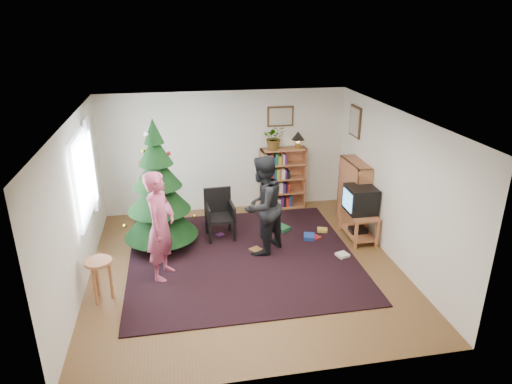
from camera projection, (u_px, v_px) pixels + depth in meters
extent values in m
plane|color=brown|center=(245.00, 266.00, 7.57)|extent=(5.00, 5.00, 0.00)
plane|color=white|center=(243.00, 117.00, 6.65)|extent=(5.00, 5.00, 0.00)
cube|color=silver|center=(225.00, 152.00, 9.40)|extent=(5.00, 0.02, 2.50)
cube|color=silver|center=(281.00, 284.00, 4.82)|extent=(5.00, 0.02, 2.50)
cube|color=silver|center=(76.00, 208.00, 6.69)|extent=(0.02, 5.00, 2.50)
cube|color=silver|center=(394.00, 186.00, 7.53)|extent=(0.02, 5.00, 2.50)
cube|color=black|center=(242.00, 257.00, 7.84)|extent=(3.80, 3.60, 0.02)
cube|color=silver|center=(83.00, 178.00, 7.15)|extent=(0.04, 1.20, 1.40)
cube|color=white|center=(92.00, 165.00, 7.80)|extent=(0.06, 0.35, 1.60)
cube|color=#4C3319|center=(280.00, 116.00, 9.31)|extent=(0.55, 0.03, 0.42)
cube|color=beige|center=(280.00, 116.00, 9.31)|extent=(0.47, 0.01, 0.34)
cube|color=#4C3319|center=(355.00, 122.00, 8.87)|extent=(0.03, 0.50, 0.60)
cube|color=beige|center=(355.00, 122.00, 8.87)|extent=(0.01, 0.42, 0.52)
cylinder|color=#3F2816|center=(162.00, 241.00, 8.15)|extent=(0.12, 0.12, 0.25)
cone|color=black|center=(160.00, 216.00, 7.97)|extent=(1.29, 1.29, 0.73)
cone|color=black|center=(158.00, 193.00, 7.81)|extent=(1.08, 1.08, 0.65)
cone|color=black|center=(156.00, 170.00, 7.67)|extent=(0.83, 0.83, 0.57)
cone|color=black|center=(155.00, 150.00, 7.53)|extent=(0.58, 0.58, 0.50)
cone|color=black|center=(153.00, 131.00, 7.42)|extent=(0.33, 0.33, 0.42)
cube|color=#AC673D|center=(283.00, 178.00, 9.67)|extent=(0.95, 0.30, 1.30)
cube|color=#AC673D|center=(284.00, 149.00, 9.44)|extent=(0.95, 0.30, 0.03)
cube|color=#AC673D|center=(354.00, 194.00, 8.84)|extent=(0.30, 0.95, 1.30)
cube|color=#AC673D|center=(356.00, 163.00, 8.61)|extent=(0.30, 0.95, 0.03)
cube|color=#AC673D|center=(359.00, 212.00, 8.31)|extent=(0.46, 0.83, 0.04)
cube|color=#AC673D|center=(356.00, 236.00, 8.03)|extent=(0.05, 0.05, 0.51)
cube|color=#AC673D|center=(377.00, 234.00, 8.10)|extent=(0.05, 0.05, 0.51)
cube|color=#AC673D|center=(341.00, 218.00, 8.73)|extent=(0.05, 0.05, 0.51)
cube|color=#AC673D|center=(360.00, 217.00, 8.80)|extent=(0.05, 0.05, 0.51)
cube|color=#AC673D|center=(358.00, 233.00, 8.46)|extent=(0.42, 0.79, 0.03)
cube|color=black|center=(358.00, 230.00, 8.44)|extent=(0.30, 0.25, 0.08)
cube|color=black|center=(361.00, 199.00, 8.22)|extent=(0.49, 0.54, 0.47)
cube|color=#519BDD|center=(347.00, 200.00, 8.18)|extent=(0.01, 0.42, 0.34)
cube|color=black|center=(220.00, 218.00, 8.38)|extent=(0.54, 0.54, 0.05)
cube|color=black|center=(218.00, 200.00, 8.50)|extent=(0.51, 0.09, 0.50)
cube|color=black|center=(209.00, 234.00, 8.22)|extent=(0.05, 0.05, 0.41)
cube|color=black|center=(234.00, 232.00, 8.29)|extent=(0.05, 0.05, 0.41)
cube|color=black|center=(207.00, 224.00, 8.62)|extent=(0.05, 0.05, 0.41)
cube|color=black|center=(231.00, 222.00, 8.70)|extent=(0.05, 0.05, 0.41)
cylinder|color=#AC673D|center=(98.00, 262.00, 6.48)|extent=(0.39, 0.39, 0.04)
cylinder|color=#AC673D|center=(111.00, 280.00, 6.62)|extent=(0.05, 0.05, 0.60)
cylinder|color=#AC673D|center=(97.00, 277.00, 6.70)|extent=(0.05, 0.05, 0.60)
cylinder|color=#AC673D|center=(95.00, 286.00, 6.47)|extent=(0.05, 0.05, 0.60)
imported|color=#A9435F|center=(160.00, 226.00, 6.97)|extent=(0.63, 0.75, 1.76)
imported|color=black|center=(262.00, 206.00, 7.72)|extent=(1.08, 1.07, 1.75)
imported|color=gray|center=(274.00, 137.00, 9.31)|extent=(0.48, 0.43, 0.50)
cylinder|color=#A57F33|center=(298.00, 145.00, 9.47)|extent=(0.11, 0.11, 0.11)
sphere|color=#FFD88C|center=(298.00, 140.00, 9.42)|extent=(0.11, 0.11, 0.11)
cone|color=black|center=(298.00, 136.00, 9.39)|extent=(0.27, 0.27, 0.18)
cube|color=#A51E19|center=(315.00, 237.00, 8.47)|extent=(0.20, 0.20, 0.08)
cube|color=navy|center=(309.00, 237.00, 8.45)|extent=(0.20, 0.20, 0.08)
cube|color=#1E592D|center=(282.00, 229.00, 8.78)|extent=(0.20, 0.20, 0.08)
cube|color=gold|center=(322.00, 230.00, 8.74)|extent=(0.20, 0.20, 0.08)
cube|color=brown|center=(256.00, 249.00, 8.03)|extent=(0.20, 0.20, 0.08)
cube|color=beige|center=(342.00, 255.00, 7.84)|extent=(0.20, 0.20, 0.08)
cube|color=#4C1959|center=(220.00, 234.00, 8.58)|extent=(0.20, 0.20, 0.08)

